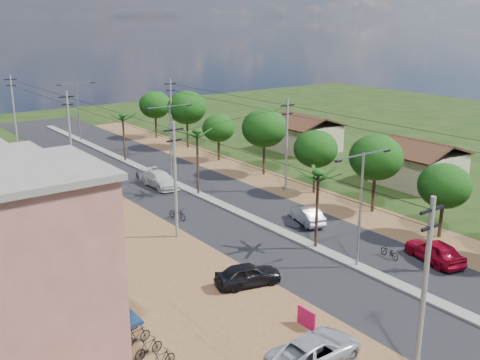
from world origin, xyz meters
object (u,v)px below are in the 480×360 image
object	(u,v)px
car_silver_mid	(307,216)
car_white_far	(160,180)
moto_rider_east	(389,252)
car_red_near	(435,251)
car_parked_silver	(315,351)
roadside_sign	(306,318)
car_parked_dark	(248,275)
parked_scooter_row	(161,360)

from	to	relation	value
car_silver_mid	car_white_far	world-z (taller)	car_white_far
moto_rider_east	car_white_far	bearing A→B (deg)	-72.64
car_red_near	car_white_far	bearing A→B (deg)	-62.62
car_parked_silver	moto_rider_east	bearing A→B (deg)	-68.01
car_red_near	roadside_sign	world-z (taller)	car_red_near
car_red_near	car_parked_dark	bearing A→B (deg)	-7.66
car_parked_silver	roadside_sign	world-z (taller)	car_parked_silver
car_white_far	car_parked_dark	size ratio (longest dim) A/B	1.25
car_parked_silver	parked_scooter_row	distance (m)	7.46
car_white_far	roadside_sign	distance (m)	28.71
car_silver_mid	car_parked_silver	distance (m)	19.55
car_red_near	roadside_sign	distance (m)	13.05
car_parked_silver	car_parked_dark	bearing A→B (deg)	-18.74
car_white_far	roadside_sign	bearing A→B (deg)	-102.38
car_silver_mid	moto_rider_east	xyz separation A→B (m)	(-0.08, -8.57, -0.24)
car_parked_dark	roadside_sign	distance (m)	5.92
car_parked_dark	moto_rider_east	size ratio (longest dim) A/B	2.53
car_red_near	car_parked_silver	distance (m)	15.40
car_red_near	parked_scooter_row	size ratio (longest dim) A/B	0.55
roadside_sign	parked_scooter_row	world-z (taller)	roadside_sign
car_white_far	car_parked_dark	bearing A→B (deg)	-104.43
car_parked_silver	roadside_sign	bearing A→B (deg)	-38.51
car_red_near	car_parked_silver	xyz separation A→B (m)	(-14.93, -3.77, -0.08)
car_silver_mid	moto_rider_east	size ratio (longest dim) A/B	2.47
car_silver_mid	car_parked_silver	world-z (taller)	car_parked_silver
car_silver_mid	car_parked_dark	world-z (taller)	car_parked_dark
car_red_near	car_white_far	world-z (taller)	car_red_near
car_white_far	car_parked_dark	world-z (taller)	car_white_far
car_silver_mid	parked_scooter_row	distance (m)	21.95
car_red_near	roadside_sign	bearing A→B (deg)	18.16
parked_scooter_row	car_silver_mid	bearing A→B (deg)	28.64
car_red_near	moto_rider_east	xyz separation A→B (m)	(-1.99, 2.25, -0.36)
car_white_far	car_parked_silver	world-z (taller)	car_white_far
car_red_near	parked_scooter_row	world-z (taller)	car_red_near
car_red_near	car_parked_dark	world-z (taller)	car_red_near
car_silver_mid	car_white_far	distance (m)	16.80
car_parked_silver	roadside_sign	xyz separation A→B (m)	(1.93, 2.71, -0.16)
car_parked_silver	car_white_far	bearing A→B (deg)	-18.03
car_red_near	roadside_sign	size ratio (longest dim) A/B	3.47
roadside_sign	parked_scooter_row	bearing A→B (deg)	170.20
car_red_near	car_parked_silver	size ratio (longest dim) A/B	0.91
car_red_near	moto_rider_east	world-z (taller)	car_red_near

